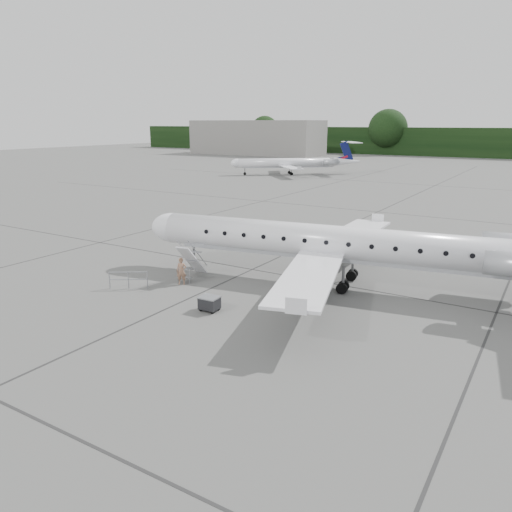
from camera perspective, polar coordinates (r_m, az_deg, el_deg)
The scene contains 8 objects.
ground at distance 25.68m, azimuth 4.63°, elevation -6.64°, with size 320.00×320.00×0.00m, color #555553.
terminal_building at distance 154.21m, azimuth 0.04°, elevation 13.39°, with size 40.00×14.00×10.00m, color slate.
main_regional_jet at distance 29.66m, azimuth 8.83°, elevation 3.43°, with size 27.98×20.15×7.17m, color white, non-canonical shape.
airstair at distance 31.23m, azimuth -7.32°, elevation -0.57°, with size 0.85×2.31×2.25m, color white, non-canonical shape.
passenger at distance 30.24m, azimuth -8.52°, elevation -1.73°, with size 0.60×0.40×1.65m, color #8F654E.
safety_railing at distance 30.22m, azimuth -14.37°, elevation -2.70°, with size 2.20×0.08×1.00m, color gray, non-canonical shape.
baggage_cart at distance 26.01m, azimuth -5.35°, elevation -5.39°, with size 0.96×0.78×0.83m, color black, non-canonical shape.
bg_regional_left at distance 94.10m, azimuth 3.47°, elevation 11.09°, with size 22.98×16.55×6.03m, color white, non-canonical shape.
Camera 1 is at (10.72, -21.33, 9.47)m, focal length 35.00 mm.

